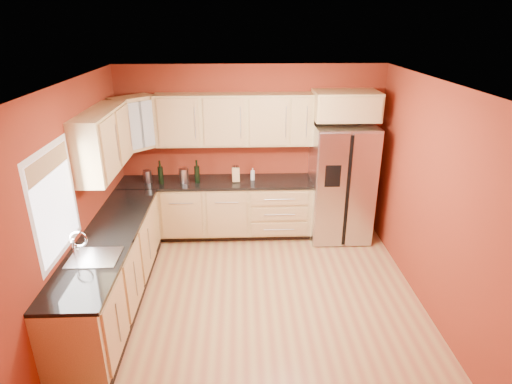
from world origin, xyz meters
TOP-DOWN VIEW (x-y plane):
  - floor at (0.00, 0.00)m, footprint 4.00×4.00m
  - ceiling at (0.00, 0.00)m, footprint 4.00×4.00m
  - wall_back at (0.00, 2.00)m, footprint 4.00×0.04m
  - wall_front at (0.00, -2.00)m, footprint 4.00×0.04m
  - wall_left at (-2.00, 0.00)m, footprint 0.04×4.00m
  - wall_right at (2.00, 0.00)m, footprint 0.04×4.00m
  - base_cabinets_back at (-0.55, 1.70)m, footprint 2.90×0.60m
  - base_cabinets_left at (-1.70, 0.00)m, footprint 0.60×2.80m
  - countertop_back at (-0.55, 1.69)m, footprint 2.90×0.62m
  - countertop_left at (-1.69, 0.00)m, footprint 0.62×2.80m
  - upper_cabinets_back at (-0.25, 1.83)m, footprint 2.30×0.33m
  - upper_cabinets_left at (-1.83, 0.72)m, footprint 0.33×1.35m
  - corner_upper_cabinet at (-1.67, 1.67)m, footprint 0.67×0.67m
  - over_fridge_cabinet at (1.35, 1.70)m, footprint 0.92×0.60m
  - refrigerator at (1.35, 1.62)m, footprint 0.90×0.75m
  - window at (-1.98, -0.50)m, footprint 0.03×0.90m
  - sink_faucet at (-1.69, -0.50)m, footprint 0.50×0.42m
  - canister_left at (-1.01, 1.64)m, footprint 0.15×0.15m
  - canister_right at (-1.56, 1.66)m, footprint 0.16×0.16m
  - wine_bottle_a at (-1.35, 1.62)m, footprint 0.10×0.10m
  - wine_bottle_b at (-0.82, 1.64)m, footprint 0.10×0.10m
  - knife_block at (-0.24, 1.67)m, footprint 0.11×0.11m
  - soap_dispenser at (0.01, 1.72)m, footprint 0.07×0.07m

SIDE VIEW (x-z plane):
  - floor at x=0.00m, z-range 0.00..0.00m
  - base_cabinets_back at x=-0.55m, z-range 0.00..0.88m
  - base_cabinets_left at x=-1.70m, z-range 0.00..0.88m
  - refrigerator at x=1.35m, z-range 0.00..1.78m
  - countertop_back at x=-0.55m, z-range 0.88..0.92m
  - countertop_left at x=-1.69m, z-range 0.88..0.92m
  - soap_dispenser at x=0.01m, z-range 0.92..1.10m
  - canister_right at x=-1.56m, z-range 0.92..1.11m
  - knife_block at x=-0.24m, z-range 0.92..1.13m
  - canister_left at x=-1.01m, z-range 0.92..1.14m
  - sink_faucet at x=-1.69m, z-range 0.92..1.22m
  - wine_bottle_b at x=-0.82m, z-range 0.92..1.27m
  - wine_bottle_a at x=-1.35m, z-range 0.92..1.28m
  - wall_back at x=0.00m, z-range 0.00..2.60m
  - wall_front at x=0.00m, z-range 0.00..2.60m
  - wall_left at x=-2.00m, z-range 0.00..2.60m
  - wall_right at x=2.00m, z-range 0.00..2.60m
  - window at x=-1.98m, z-range 1.05..2.05m
  - upper_cabinets_back at x=-0.25m, z-range 1.45..2.20m
  - upper_cabinets_left at x=-1.83m, z-range 1.45..2.20m
  - corner_upper_cabinet at x=-1.67m, z-range 1.45..2.20m
  - over_fridge_cabinet at x=1.35m, z-range 1.85..2.25m
  - ceiling at x=0.00m, z-range 2.60..2.60m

